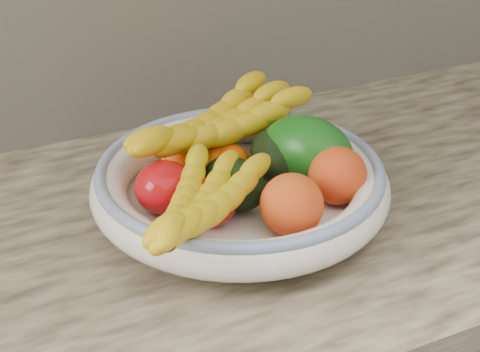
% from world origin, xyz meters
% --- Properties ---
extents(fruit_bowl, '(0.39, 0.39, 0.08)m').
position_xyz_m(fruit_bowl, '(0.00, 1.66, 0.95)').
color(fruit_bowl, white).
rests_on(fruit_bowl, kitchen_counter).
extents(clementine_back_left, '(0.07, 0.07, 0.05)m').
position_xyz_m(clementine_back_left, '(-0.05, 1.74, 0.95)').
color(clementine_back_left, '#FF5105').
rests_on(clementine_back_left, fruit_bowl).
extents(clementine_back_right, '(0.07, 0.07, 0.05)m').
position_xyz_m(clementine_back_right, '(0.02, 1.77, 0.95)').
color(clementine_back_right, orange).
rests_on(clementine_back_right, fruit_bowl).
extents(clementine_back_mid, '(0.06, 0.06, 0.05)m').
position_xyz_m(clementine_back_mid, '(0.01, 1.71, 0.95)').
color(clementine_back_mid, '#E75804').
rests_on(clementine_back_mid, fruit_bowl).
extents(clementine_extra, '(0.05, 0.05, 0.05)m').
position_xyz_m(clementine_extra, '(-0.00, 1.72, 0.95)').
color(clementine_extra, '#F26005').
rests_on(clementine_extra, fruit_bowl).
extents(tomato_left, '(0.09, 0.09, 0.07)m').
position_xyz_m(tomato_left, '(-0.10, 1.67, 0.96)').
color(tomato_left, red).
rests_on(tomato_left, fruit_bowl).
extents(tomato_near_left, '(0.08, 0.08, 0.06)m').
position_xyz_m(tomato_near_left, '(-0.06, 1.61, 0.96)').
color(tomato_near_left, '#A60607').
rests_on(tomato_near_left, fruit_bowl).
extents(avocado_center, '(0.09, 0.11, 0.07)m').
position_xyz_m(avocado_center, '(-0.02, 1.64, 0.96)').
color(avocado_center, black).
rests_on(avocado_center, fruit_bowl).
extents(avocado_right, '(0.09, 0.11, 0.07)m').
position_xyz_m(avocado_right, '(0.06, 1.69, 0.96)').
color(avocado_right, black).
rests_on(avocado_right, fruit_bowl).
extents(green_mango, '(0.16, 0.17, 0.12)m').
position_xyz_m(green_mango, '(0.10, 1.66, 0.98)').
color(green_mango, '#0F520F').
rests_on(green_mango, fruit_bowl).
extents(peach_front, '(0.09, 0.09, 0.08)m').
position_xyz_m(peach_front, '(0.02, 1.56, 0.97)').
color(peach_front, orange).
rests_on(peach_front, fruit_bowl).
extents(peach_right, '(0.09, 0.09, 0.08)m').
position_xyz_m(peach_right, '(0.11, 1.59, 0.97)').
color(peach_right, orange).
rests_on(peach_right, fruit_bowl).
extents(banana_bunch_back, '(0.33, 0.22, 0.09)m').
position_xyz_m(banana_bunch_back, '(0.00, 1.74, 0.99)').
color(banana_bunch_back, yellow).
rests_on(banana_bunch_back, fruit_bowl).
extents(banana_bunch_front, '(0.26, 0.27, 0.08)m').
position_xyz_m(banana_bunch_front, '(-0.09, 1.57, 0.98)').
color(banana_bunch_front, yellow).
rests_on(banana_bunch_front, fruit_bowl).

